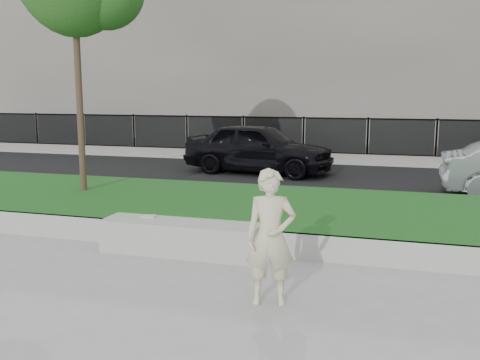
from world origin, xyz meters
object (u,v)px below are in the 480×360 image
(stone_bench, at_px, (180,238))
(man, at_px, (271,237))
(book, at_px, (149,216))
(car_dark, at_px, (259,148))

(stone_bench, distance_m, man, 2.41)
(stone_bench, height_order, man, man)
(book, bearing_deg, stone_bench, -20.73)
(man, distance_m, book, 2.92)
(stone_bench, bearing_deg, car_dark, 95.89)
(car_dark, bearing_deg, man, -156.31)
(stone_bench, distance_m, book, 0.67)
(man, relative_size, book, 7.31)
(man, bearing_deg, book, 130.03)
(man, relative_size, car_dark, 0.36)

